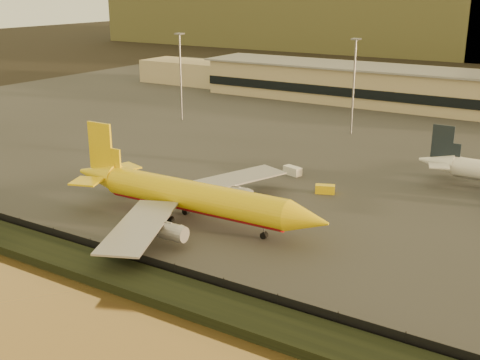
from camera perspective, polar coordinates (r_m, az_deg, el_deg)
The scene contains 9 objects.
ground at distance 94.88m, azimuth -2.26°, elevation -6.12°, with size 900.00×900.00×0.00m, color black.
embankment at distance 82.52m, azimuth -9.00°, elevation -9.70°, with size 320.00×7.00×1.40m, color black.
tarmac at distance 177.73m, azimuth 15.27°, elevation 4.80°, with size 320.00×220.00×0.20m, color #2D2D2D.
perimeter_fence at distance 84.95m, azimuth -7.25°, elevation -8.31°, with size 300.00×0.05×2.20m, color black.
terminal_building at distance 209.49m, azimuth 14.12°, elevation 8.54°, with size 202.00×25.00×12.60m.
apron_light_masts at distance 152.06m, azimuth 18.91°, elevation 8.32°, with size 152.20×12.20×25.40m.
dhl_cargo_jet at distance 101.84m, azimuth -4.71°, elevation -1.60°, with size 50.26×49.35×15.05m.
gse_vehicle_yellow at distance 117.77m, azimuth 8.07°, elevation -0.86°, with size 3.73×1.68×1.68m, color yellow.
gse_vehicle_white at distance 128.44m, azimuth 5.00°, elevation 0.88°, with size 3.99×1.80×1.80m, color silver.
Camera 1 is at (49.02, -71.40, 38.74)m, focal length 45.00 mm.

